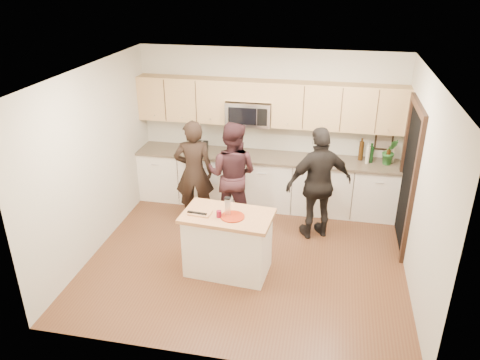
% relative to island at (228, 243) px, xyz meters
% --- Properties ---
extents(floor, '(4.50, 4.50, 0.00)m').
position_rel_island_xyz_m(floor, '(0.20, 0.39, -0.45)').
color(floor, brown).
rests_on(floor, ground).
extents(room_shell, '(4.52, 4.02, 2.71)m').
position_rel_island_xyz_m(room_shell, '(0.20, 0.39, 1.28)').
color(room_shell, '#BAB49F').
rests_on(room_shell, ground).
extents(back_cabinetry, '(4.50, 0.66, 0.94)m').
position_rel_island_xyz_m(back_cabinetry, '(0.20, 2.08, 0.02)').
color(back_cabinetry, white).
rests_on(back_cabinetry, ground).
extents(upper_cabinetry, '(4.50, 0.33, 0.75)m').
position_rel_island_xyz_m(upper_cabinetry, '(0.23, 2.23, 1.39)').
color(upper_cabinetry, tan).
rests_on(upper_cabinetry, ground).
extents(microwave, '(0.76, 0.41, 0.40)m').
position_rel_island_xyz_m(microwave, '(-0.11, 2.19, 1.20)').
color(microwave, silver).
rests_on(microwave, ground).
extents(doorway, '(0.06, 1.25, 2.20)m').
position_rel_island_xyz_m(doorway, '(2.43, 1.29, 0.70)').
color(doorway, black).
rests_on(doorway, ground).
extents(framed_picture, '(0.30, 0.03, 0.38)m').
position_rel_island_xyz_m(framed_picture, '(2.15, 2.37, 0.83)').
color(framed_picture, black).
rests_on(framed_picture, ground).
extents(dish_towel, '(0.34, 0.60, 0.48)m').
position_rel_island_xyz_m(dish_towel, '(-0.75, 1.89, 0.35)').
color(dish_towel, white).
rests_on(dish_towel, ground).
extents(island, '(1.25, 0.80, 0.90)m').
position_rel_island_xyz_m(island, '(0.00, 0.00, 0.00)').
color(island, white).
rests_on(island, ground).
extents(red_plate, '(0.32, 0.32, 0.02)m').
position_rel_island_xyz_m(red_plate, '(0.08, -0.06, 0.45)').
color(red_plate, maroon).
rests_on(red_plate, island).
extents(box_grater, '(0.08, 0.07, 0.24)m').
position_rel_island_xyz_m(box_grater, '(0.01, -0.02, 0.59)').
color(box_grater, silver).
rests_on(box_grater, red_plate).
extents(drink_glass, '(0.07, 0.07, 0.09)m').
position_rel_island_xyz_m(drink_glass, '(-0.09, -0.09, 0.49)').
color(drink_glass, maroon).
rests_on(drink_glass, island).
extents(cutting_board, '(0.31, 0.23, 0.02)m').
position_rel_island_xyz_m(cutting_board, '(-0.36, -0.05, 0.46)').
color(cutting_board, '#B07E49').
rests_on(cutting_board, island).
extents(tongs, '(0.27, 0.06, 0.02)m').
position_rel_island_xyz_m(tongs, '(-0.39, -0.09, 0.47)').
color(tongs, black).
rests_on(tongs, cutting_board).
extents(knife, '(0.18, 0.04, 0.01)m').
position_rel_island_xyz_m(knife, '(-0.36, -0.11, 0.47)').
color(knife, silver).
rests_on(knife, cutting_board).
extents(toaster, '(0.32, 0.23, 0.17)m').
position_rel_island_xyz_m(toaster, '(-1.00, 2.06, 0.57)').
color(toaster, black).
rests_on(toaster, back_cabinetry).
extents(bottle_cluster, '(0.59, 0.21, 0.38)m').
position_rel_island_xyz_m(bottle_cluster, '(2.01, 2.16, 0.66)').
color(bottle_cluster, '#331D09').
rests_on(bottle_cluster, back_cabinetry).
extents(orchid, '(0.28, 0.24, 0.45)m').
position_rel_island_xyz_m(orchid, '(2.23, 2.11, 0.71)').
color(orchid, '#296528').
rests_on(orchid, back_cabinetry).
extents(woman_left, '(0.70, 0.53, 1.74)m').
position_rel_island_xyz_m(woman_left, '(-0.85, 1.32, 0.42)').
color(woman_left, black).
rests_on(woman_left, ground).
extents(woman_center, '(0.92, 0.76, 1.75)m').
position_rel_island_xyz_m(woman_center, '(-0.23, 1.35, 0.42)').
color(woman_center, black).
rests_on(woman_center, ground).
extents(woman_right, '(1.14, 0.86, 1.79)m').
position_rel_island_xyz_m(woman_right, '(1.15, 1.21, 0.44)').
color(woman_right, black).
rests_on(woman_right, ground).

